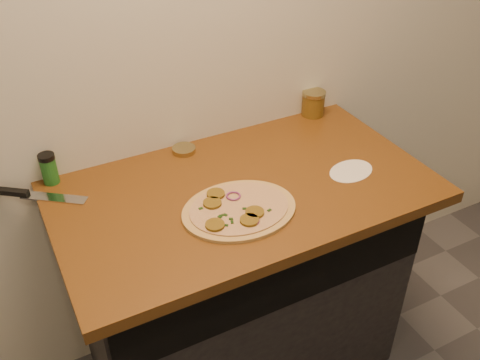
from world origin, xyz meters
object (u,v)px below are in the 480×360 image
pizza (239,209)px  chefs_knife (31,195)px  salsa_jar (313,103)px  spice_shaker (49,169)px

pizza → chefs_knife: pizza is taller
pizza → chefs_knife: (-0.54, 0.36, -0.00)m
salsa_jar → spice_shaker: (-1.00, 0.00, 0.00)m
chefs_knife → spice_shaker: size_ratio=2.51×
pizza → salsa_jar: (0.54, 0.41, 0.04)m
pizza → spice_shaker: size_ratio=3.42×
salsa_jar → pizza: bearing=-142.6°
chefs_knife → salsa_jar: (1.07, 0.05, 0.04)m
spice_shaker → pizza: bearing=-41.7°
chefs_knife → spice_shaker: (0.07, 0.05, 0.05)m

